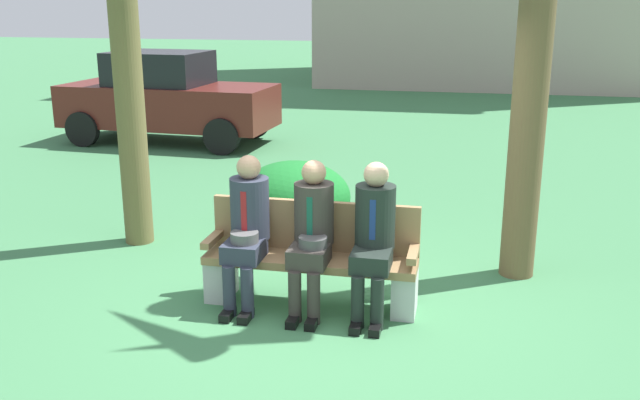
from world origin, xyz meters
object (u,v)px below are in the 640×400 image
shrub_near_bench (295,196)px  seated_man_right (374,232)px  park_bench (312,258)px  seated_man_middle (312,229)px  seated_man_left (247,224)px  parked_car_near (167,98)px

shrub_near_bench → seated_man_right: bearing=-60.0°
park_bench → seated_man_middle: size_ratio=1.42×
seated_man_left → parked_car_near: parked_car_near is taller
park_bench → seated_man_right: 0.65m
parked_car_near → seated_man_right: bearing=-54.3°
shrub_near_bench → parked_car_near: bearing=128.1°
seated_man_right → shrub_near_bench: (-1.20, 2.08, -0.33)m
seated_man_left → parked_car_near: (-3.69, 6.67, 0.10)m
seated_man_left → seated_man_right: 1.10m
seated_man_middle → shrub_near_bench: 2.22m
seated_man_right → parked_car_near: size_ratio=0.33×
seated_man_middle → shrub_near_bench: bearing=107.9°
seated_man_left → seated_man_middle: size_ratio=1.01×
seated_man_right → shrub_near_bench: 2.42m
seated_man_right → shrub_near_bench: bearing=120.0°
park_bench → shrub_near_bench: (-0.64, 1.96, -0.01)m
seated_man_middle → seated_man_right: size_ratio=0.99×
shrub_near_bench → parked_car_near: size_ratio=0.33×
seated_man_left → parked_car_near: size_ratio=0.33×
seated_man_left → parked_car_near: bearing=119.0°
seated_man_left → seated_man_right: size_ratio=1.00×
seated_man_right → seated_man_left: bearing=-179.7°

